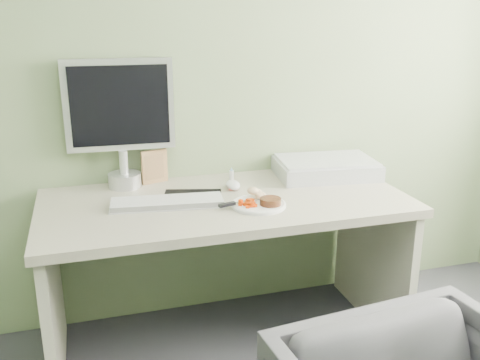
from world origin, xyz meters
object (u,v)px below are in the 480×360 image
object	(u,v)px
desk	(226,237)
plate	(259,205)
scanner	(326,168)
monitor	(120,116)

from	to	relation	value
desk	plate	distance (m)	0.26
desk	scanner	world-z (taller)	scanner
scanner	plate	bearing A→B (deg)	-138.56
monitor	plate	bearing A→B (deg)	-38.57
scanner	monitor	world-z (taller)	monitor
plate	desk	bearing A→B (deg)	129.76
desk	monitor	xyz separation A→B (m)	(-0.41, 0.32, 0.51)
plate	scanner	size ratio (longest dim) A/B	0.48
desk	scanner	size ratio (longest dim) A/B	3.29
plate	scanner	xyz separation A→B (m)	(0.46, 0.32, 0.03)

